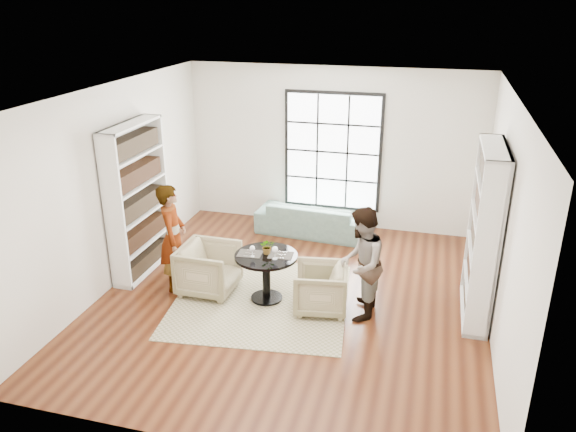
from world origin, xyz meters
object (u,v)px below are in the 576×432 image
(armchair_right, at_px, (320,288))
(person_right, at_px, (361,264))
(pedestal_table, at_px, (266,267))
(flower_centerpiece, at_px, (267,246))
(person_left, at_px, (173,237))
(sofa, at_px, (313,218))
(wine_glass_right, at_px, (275,250))
(wine_glass_left, at_px, (252,249))
(armchair_left, at_px, (209,269))

(armchair_right, relative_size, person_right, 0.47)
(person_right, bearing_deg, pedestal_table, -92.53)
(person_right, xyz_separation_m, flower_centerpiece, (-1.36, 0.12, 0.04))
(armchair_right, height_order, person_left, person_left)
(pedestal_table, bearing_deg, armchair_right, -5.32)
(sofa, xyz_separation_m, armchair_right, (0.70, -2.64, 0.04))
(person_right, relative_size, wine_glass_right, 8.20)
(person_left, bearing_deg, wine_glass_right, -110.64)
(person_left, distance_m, wine_glass_left, 1.29)
(person_right, bearing_deg, wine_glass_left, -88.10)
(pedestal_table, bearing_deg, sofa, 87.53)
(armchair_left, bearing_deg, flower_centerpiece, -87.08)
(sofa, height_order, armchair_right, armchair_right)
(person_right, bearing_deg, flower_centerpiece, -94.46)
(wine_glass_left, bearing_deg, person_right, 1.25)
(flower_centerpiece, bearing_deg, person_left, -178.72)
(armchair_left, height_order, armchair_right, armchair_left)
(armchair_left, xyz_separation_m, wine_glass_right, (1.06, -0.11, 0.49))
(person_right, height_order, wine_glass_left, person_right)
(armchair_right, distance_m, person_right, 0.72)
(armchair_right, relative_size, wine_glass_right, 3.81)
(person_left, bearing_deg, person_right, -108.60)
(sofa, bearing_deg, flower_centerpiece, 91.90)
(pedestal_table, height_order, person_right, person_right)
(wine_glass_left, bearing_deg, wine_glass_right, 2.48)
(sofa, height_order, person_left, person_left)
(person_left, distance_m, wine_glass_right, 1.61)
(wine_glass_right, distance_m, flower_centerpiece, 0.21)
(pedestal_table, height_order, wine_glass_left, wine_glass_left)
(wine_glass_right, bearing_deg, person_left, 176.15)
(pedestal_table, xyz_separation_m, person_left, (-1.45, 0.01, 0.30))
(pedestal_table, bearing_deg, wine_glass_left, -146.76)
(sofa, xyz_separation_m, armchair_left, (-1.01, -2.55, 0.08))
(pedestal_table, distance_m, wine_glass_left, 0.38)
(pedestal_table, distance_m, sofa, 2.57)
(pedestal_table, distance_m, armchair_right, 0.84)
(wine_glass_right, bearing_deg, armchair_right, 1.69)
(pedestal_table, distance_m, person_left, 1.48)
(person_right, xyz_separation_m, wine_glass_right, (-1.20, -0.02, 0.07))
(pedestal_table, xyz_separation_m, flower_centerpiece, (0.01, 0.05, 0.31))
(armchair_right, bearing_deg, person_left, -101.07)
(sofa, bearing_deg, pedestal_table, 91.77)
(person_right, bearing_deg, person_left, -91.16)
(sofa, relative_size, armchair_right, 2.77)
(pedestal_table, relative_size, wine_glass_left, 5.27)
(armchair_right, distance_m, person_left, 2.31)
(pedestal_table, relative_size, person_right, 0.57)
(pedestal_table, xyz_separation_m, sofa, (0.11, 2.56, -0.23))
(sofa, bearing_deg, armchair_left, 72.67)
(flower_centerpiece, bearing_deg, wine_glass_left, -138.41)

